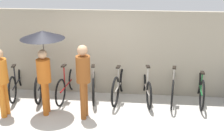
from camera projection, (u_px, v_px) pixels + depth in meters
ground_plane at (83, 127)px, 6.89m from camera, size 30.00×30.00×0.00m
back_wall at (95, 53)px, 8.30m from camera, size 14.64×0.12×2.27m
parked_bicycle_1 at (17, 81)px, 8.43m from camera, size 0.45×1.78×1.08m
parked_bicycle_2 at (43, 82)px, 8.38m from camera, size 0.44×1.80×1.06m
parked_bicycle_3 at (67, 84)px, 8.24m from camera, size 0.44×1.74×1.00m
parked_bicycle_4 at (94, 83)px, 8.27m from camera, size 0.44×1.72×1.07m
parked_bicycle_5 at (120, 84)px, 8.17m from camera, size 0.44×1.72×1.10m
parked_bicycle_6 at (146, 86)px, 8.13m from camera, size 0.44×1.74×1.04m
parked_bicycle_7 at (173, 86)px, 8.04m from camera, size 0.44×1.71×0.99m
parked_bicycle_8 at (200, 87)px, 8.01m from camera, size 0.44×1.75×1.03m
pedestrian_leading at (1, 78)px, 7.08m from camera, size 0.32×0.32×1.64m
pedestrian_center at (43, 49)px, 7.05m from camera, size 1.01×1.01×1.99m
pedestrian_trailing at (83, 76)px, 6.97m from camera, size 0.32×0.32×1.75m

